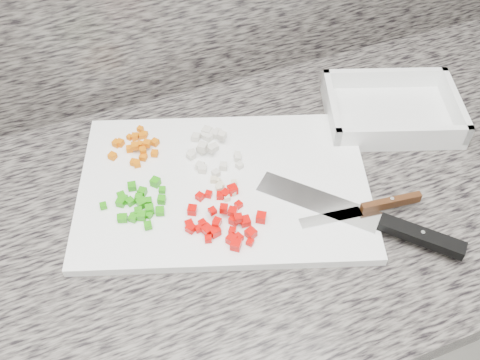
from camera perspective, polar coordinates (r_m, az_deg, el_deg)
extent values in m
cube|color=silver|center=(1.24, -5.57, -17.52)|extent=(3.92, 0.62, 0.86)
cube|color=#645E58|center=(0.85, -7.82, -5.54)|extent=(3.96, 0.64, 0.04)
cube|color=white|center=(0.86, -1.72, -0.62)|extent=(0.54, 0.44, 0.02)
cube|color=#D36204|center=(0.94, -11.69, 4.49)|extent=(0.01, 0.01, 0.01)
cube|color=#D36204|center=(0.95, -10.60, 5.37)|extent=(0.01, 0.01, 0.01)
cube|color=#D36204|center=(0.91, -9.89, 3.87)|extent=(0.02, 0.02, 0.01)
cube|color=#D36204|center=(0.92, -9.06, 4.00)|extent=(0.02, 0.02, 0.01)
cube|color=#D36204|center=(0.92, -11.70, 3.27)|extent=(0.01, 0.01, 0.01)
cube|color=#D36204|center=(0.90, -10.33, 3.16)|extent=(0.01, 0.01, 0.01)
cube|color=#D36204|center=(0.94, -11.11, 4.59)|extent=(0.01, 0.01, 0.01)
cube|color=#D36204|center=(0.93, -12.67, 3.89)|extent=(0.02, 0.02, 0.01)
cube|color=#D36204|center=(0.94, -10.45, 4.68)|extent=(0.01, 0.01, 0.01)
cube|color=#D36204|center=(0.94, -11.21, 4.47)|extent=(0.01, 0.01, 0.01)
cube|color=#D36204|center=(0.94, -10.18, 4.82)|extent=(0.01, 0.01, 0.01)
cube|color=#D36204|center=(0.93, -13.04, 3.84)|extent=(0.02, 0.02, 0.01)
cube|color=#D36204|center=(0.90, -11.25, 1.87)|extent=(0.01, 0.01, 0.01)
cube|color=#D36204|center=(0.91, -13.45, 2.51)|extent=(0.02, 0.02, 0.01)
cube|color=#D36204|center=(0.91, -10.24, 3.72)|extent=(0.01, 0.01, 0.01)
cube|color=#D36204|center=(0.91, -11.14, 3.59)|extent=(0.01, 0.01, 0.01)
cube|color=#D36204|center=(0.91, -10.61, 3.74)|extent=(0.01, 0.01, 0.01)
cube|color=#D36204|center=(0.91, -9.10, 2.83)|extent=(0.01, 0.01, 0.01)
cube|color=#D36204|center=(0.90, -10.28, 2.42)|extent=(0.02, 0.02, 0.01)
cube|color=#D36204|center=(0.89, -10.92, 1.71)|extent=(0.01, 0.01, 0.01)
cube|color=beige|center=(0.93, -3.54, 5.21)|extent=(0.02, 0.02, 0.01)
cube|color=beige|center=(0.93, -2.40, 5.20)|extent=(0.01, 0.01, 0.01)
cube|color=beige|center=(0.87, -1.78, 1.48)|extent=(0.02, 0.02, 0.01)
cube|color=beige|center=(0.89, -0.30, 2.71)|extent=(0.01, 0.01, 0.01)
cube|color=beige|center=(0.89, -4.01, 3.52)|extent=(0.02, 0.02, 0.01)
cube|color=beige|center=(0.90, -4.08, 3.24)|extent=(0.02, 0.02, 0.01)
cube|color=beige|center=(0.89, -3.03, 3.34)|extent=(0.01, 0.01, 0.01)
cube|color=beige|center=(0.93, -2.76, 4.96)|extent=(0.02, 0.02, 0.01)
cube|color=beige|center=(0.88, -0.06, 1.58)|extent=(0.01, 0.01, 0.01)
cube|color=beige|center=(0.87, -2.58, 0.74)|extent=(0.01, 0.01, 0.01)
cube|color=beige|center=(0.91, -1.94, 4.75)|extent=(0.02, 0.02, 0.01)
cube|color=beige|center=(0.89, -0.22, 2.34)|extent=(0.01, 0.01, 0.01)
cube|color=beige|center=(0.88, -4.29, 1.50)|extent=(0.02, 0.02, 0.01)
cube|color=beige|center=(0.93, -3.79, 4.79)|extent=(0.02, 0.02, 0.01)
cube|color=beige|center=(0.92, -3.39, 4.57)|extent=(0.02, 0.02, 0.01)
cube|color=beige|center=(0.89, -5.25, 2.65)|extent=(0.02, 0.02, 0.01)
cube|color=beige|center=(0.87, -4.02, 1.19)|extent=(0.02, 0.02, 0.01)
cube|color=beige|center=(0.90, -2.78, 3.53)|extent=(0.01, 0.01, 0.01)
cube|color=beige|center=(0.92, -4.74, 4.60)|extent=(0.02, 0.02, 0.01)
cube|color=beige|center=(0.90, -5.16, 2.90)|extent=(0.01, 0.01, 0.01)
cube|color=#24930D|center=(0.86, -9.01, -0.22)|extent=(0.02, 0.02, 0.01)
cube|color=#24930D|center=(0.82, -8.53, -3.29)|extent=(0.02, 0.02, 0.01)
cube|color=#24930D|center=(0.83, -9.61, -3.09)|extent=(0.01, 0.01, 0.01)
cube|color=#24930D|center=(0.84, -10.45, -2.45)|extent=(0.02, 0.02, 0.01)
cube|color=#24930D|center=(0.85, -10.73, -1.86)|extent=(0.02, 0.02, 0.01)
cube|color=#24930D|center=(0.86, -11.45, -0.65)|extent=(0.01, 0.01, 0.01)
cube|color=#24930D|center=(0.81, -9.79, -4.79)|extent=(0.01, 0.01, 0.01)
cube|color=#24930D|center=(0.85, -14.37, -2.67)|extent=(0.01, 0.01, 0.01)
cube|color=#24930D|center=(0.83, -12.36, -3.98)|extent=(0.02, 0.02, 0.01)
cube|color=#24930D|center=(0.82, -11.33, -3.98)|extent=(0.02, 0.02, 0.01)
cube|color=#24930D|center=(0.84, -11.63, -2.27)|extent=(0.02, 0.02, 0.01)
cube|color=#24930D|center=(0.85, -12.60, -2.33)|extent=(0.02, 0.02, 0.01)
cube|color=#24930D|center=(0.83, -11.24, -3.77)|extent=(0.01, 0.01, 0.01)
cube|color=#24930D|center=(0.85, -8.29, -1.04)|extent=(0.01, 0.01, 0.01)
cube|color=#24930D|center=(0.83, -10.76, -3.35)|extent=(0.01, 0.01, 0.01)
cube|color=#24930D|center=(0.85, -12.53, -1.68)|extent=(0.01, 0.01, 0.01)
cube|color=#24930D|center=(0.85, -12.33, -2.02)|extent=(0.02, 0.02, 0.01)
cube|color=#24930D|center=(0.85, -10.38, -1.24)|extent=(0.02, 0.02, 0.01)
cube|color=#24930D|center=(0.82, -10.45, -3.76)|extent=(0.02, 0.02, 0.01)
cube|color=#24930D|center=(0.84, -8.35, -2.09)|extent=(0.02, 0.02, 0.01)
cube|color=#24930D|center=(0.83, -12.57, -3.98)|extent=(0.01, 0.01, 0.01)
cube|color=#24930D|center=(0.82, -9.70, -3.70)|extent=(0.01, 0.01, 0.01)
cube|color=#24930D|center=(0.84, -9.74, -2.25)|extent=(0.01, 0.01, 0.01)
cube|color=#C70502|center=(0.84, -0.80, -1.04)|extent=(0.01, 0.01, 0.01)
cube|color=#C70502|center=(0.84, -1.58, -1.49)|extent=(0.02, 0.02, 0.01)
cube|color=#C70502|center=(0.81, 2.27, -4.00)|extent=(0.02, 0.02, 0.01)
cube|color=#C70502|center=(0.80, -0.61, -4.28)|extent=(0.02, 0.02, 0.01)
cube|color=#C70502|center=(0.79, -2.54, -4.64)|extent=(0.02, 0.02, 0.01)
cube|color=#C70502|center=(0.78, 1.08, -6.64)|extent=(0.01, 0.01, 0.01)
cube|color=#C70502|center=(0.79, -3.50, -5.33)|extent=(0.02, 0.02, 0.01)
cube|color=#C70502|center=(0.80, -0.78, -3.36)|extent=(0.02, 0.02, 0.01)
cube|color=#C70502|center=(0.79, 1.17, -5.69)|extent=(0.02, 0.02, 0.01)
cube|color=#C70502|center=(0.79, -0.82, -5.45)|extent=(0.01, 0.01, 0.01)
cube|color=#C70502|center=(0.80, 0.55, -4.40)|extent=(0.02, 0.02, 0.01)
cube|color=#C70502|center=(0.84, -3.37, -1.52)|extent=(0.01, 0.01, 0.01)
cube|color=#C70502|center=(0.79, -3.41, -6.29)|extent=(0.01, 0.01, 0.01)
cube|color=#C70502|center=(0.79, -0.20, -6.19)|extent=(0.02, 0.02, 0.01)
cube|color=#C70502|center=(0.78, -0.92, -6.36)|extent=(0.02, 0.02, 0.01)
cube|color=#C70502|center=(0.82, -0.15, -2.64)|extent=(0.01, 0.01, 0.01)
cube|color=#C70502|center=(0.80, -5.43, -4.73)|extent=(0.01, 0.01, 0.01)
cube|color=#C70502|center=(0.78, -0.44, -6.94)|extent=(0.02, 0.02, 0.01)
cube|color=#C70502|center=(0.82, -5.11, -3.20)|extent=(0.02, 0.02, 0.01)
cube|color=#C70502|center=(0.79, -2.69, -5.34)|extent=(0.02, 0.02, 0.01)
cube|color=#C70502|center=(0.84, -2.13, -1.66)|extent=(0.01, 0.01, 0.01)
cube|color=#C70502|center=(0.80, -4.02, -4.62)|extent=(0.01, 0.01, 0.01)
cube|color=#C70502|center=(0.80, -2.96, -3.31)|extent=(0.01, 0.01, 0.01)
cube|color=#C70502|center=(0.80, -5.28, -5.16)|extent=(0.02, 0.02, 0.01)
cube|color=#C70502|center=(0.80, -2.46, -4.47)|extent=(0.02, 0.02, 0.01)
cube|color=#C70502|center=(0.79, -2.71, -5.49)|extent=(0.02, 0.02, 0.01)
cube|color=#C70502|center=(0.80, -4.44, -5.19)|extent=(0.01, 0.01, 0.01)
cube|color=#C70502|center=(0.81, -1.73, -3.06)|extent=(0.02, 0.02, 0.01)
cube|color=#C70502|center=(0.79, -0.18, -4.09)|extent=(0.01, 0.01, 0.01)
cube|color=#C70502|center=(0.84, -4.31, -1.77)|extent=(0.02, 0.02, 0.01)
cube|color=beige|center=(0.86, -2.39, -0.02)|extent=(0.01, 0.01, 0.01)
cube|color=beige|center=(0.85, -0.63, -0.29)|extent=(0.01, 0.01, 0.01)
cube|color=beige|center=(0.86, -2.85, 0.04)|extent=(0.01, 0.01, 0.01)
cube|color=beige|center=(0.85, -2.07, -0.56)|extent=(0.01, 0.01, 0.01)
cube|color=beige|center=(0.84, -0.65, -1.24)|extent=(0.01, 0.01, 0.01)
cube|color=beige|center=(0.85, -2.18, -0.64)|extent=(0.01, 0.01, 0.01)
cube|color=beige|center=(0.84, -0.78, -1.40)|extent=(0.01, 0.01, 0.01)
cube|color=beige|center=(0.83, -1.40, -1.92)|extent=(0.01, 0.01, 0.01)
cube|color=beige|center=(0.85, -2.27, -0.88)|extent=(0.01, 0.01, 0.01)
cube|color=silver|center=(0.84, 8.32, -2.30)|extent=(0.16, 0.17, 0.00)
cube|color=black|center=(0.83, 18.77, -5.69)|extent=(0.10, 0.11, 0.02)
cylinder|color=silver|center=(0.82, 18.92, -5.33)|extent=(0.01, 0.01, 0.00)
cube|color=silver|center=(0.82, 9.66, -4.00)|extent=(0.10, 0.03, 0.00)
cube|color=#4A2612|center=(0.85, 15.79, -2.33)|extent=(0.10, 0.02, 0.02)
cylinder|color=silver|center=(0.85, 15.92, -1.95)|extent=(0.01, 0.01, 0.00)
cube|color=white|center=(1.02, 15.71, 6.61)|extent=(0.28, 0.24, 0.01)
cube|color=white|center=(1.06, 15.10, 10.46)|extent=(0.22, 0.09, 0.04)
cube|color=white|center=(0.95, 16.98, 4.45)|extent=(0.22, 0.09, 0.04)
cube|color=white|center=(1.04, 21.89, 7.48)|extent=(0.07, 0.16, 0.04)
cube|color=white|center=(0.98, 9.70, 7.69)|extent=(0.07, 0.16, 0.04)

